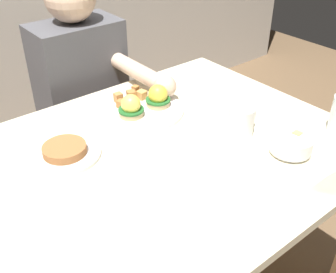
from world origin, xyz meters
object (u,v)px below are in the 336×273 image
Objects in this scene: eggs_benedict_plate at (143,106)px; diner_person at (87,96)px; fruit_bowl at (291,144)px; coffee_mug at (241,120)px; side_plate at (65,152)px; dining_table at (156,182)px.

eggs_benedict_plate is 0.24× the size of diner_person.
fruit_bowl is 0.87m from diner_person.
coffee_mug is 0.10× the size of diner_person.
fruit_bowl is 0.60× the size of side_plate.
dining_table is at bearing -35.94° from side_plate.
eggs_benedict_plate is 2.25× the size of fruit_bowl.
eggs_benedict_plate is 1.35× the size of side_plate.
diner_person is at bearing 103.32° from coffee_mug.
diner_person is (-0.16, 0.68, -0.14)m from coffee_mug.
dining_table is 1.05× the size of diner_person.
side_plate is at bearing 153.61° from coffee_mug.
eggs_benedict_plate is at bearing -88.28° from diner_person.
side_plate is at bearing -124.57° from diner_person.
eggs_benedict_plate is 2.42× the size of coffee_mug.
coffee_mug is at bearing -63.22° from eggs_benedict_plate.
side_plate is at bearing 144.06° from dining_table.
fruit_bowl is 1.08× the size of coffee_mug.
coffee_mug reaches higher than dining_table.
fruit_bowl is (0.19, -0.45, 0.01)m from eggs_benedict_plate.
dining_table is at bearing 162.53° from coffee_mug.
coffee_mug is (-0.04, 0.16, 0.02)m from fruit_bowl.
side_plate is 0.18× the size of diner_person.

